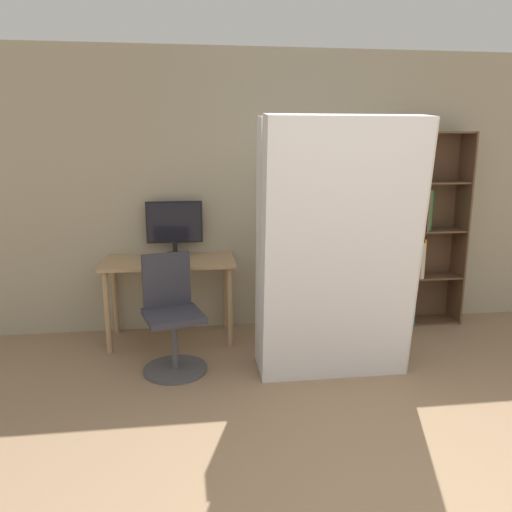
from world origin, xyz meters
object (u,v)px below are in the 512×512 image
Objects in this scene: monitor at (174,225)px; office_chair at (172,324)px; mattress_near at (341,254)px; mattress_far at (331,247)px; bookshelf at (422,231)px.

monitor is 1.08m from office_chair.
mattress_near reaches higher than mattress_far.
mattress_far is (1.27, -0.93, -0.06)m from monitor.
mattress_far is at bearing -142.93° from bookshelf.
mattress_near reaches higher than monitor.
bookshelf is 1.69m from mattress_near.
mattress_far is at bearing -3.60° from office_chair.
monitor is at bearing 143.94° from mattress_far.
mattress_near reaches higher than office_chair.
monitor is 2.48m from bookshelf.
mattress_near reaches higher than bookshelf.
mattress_far is (0.00, 0.26, -0.00)m from mattress_near.
office_chair is at bearing 176.40° from mattress_far.
monitor is 0.56× the size of office_chair.
office_chair is 0.49× the size of bookshelf.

